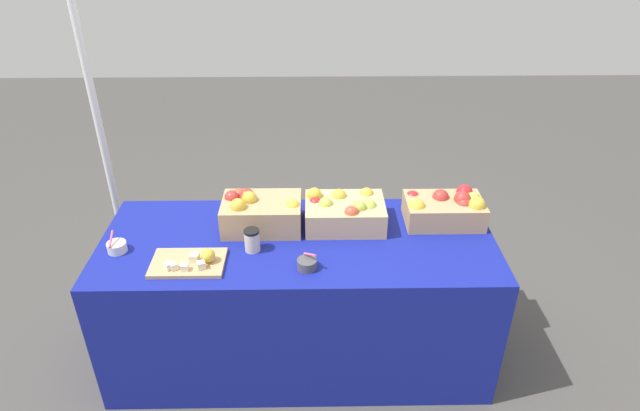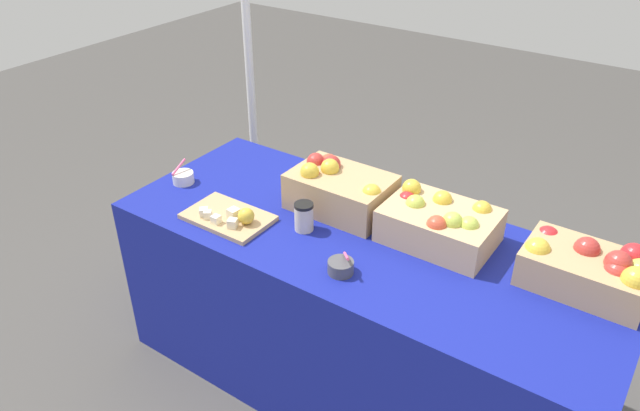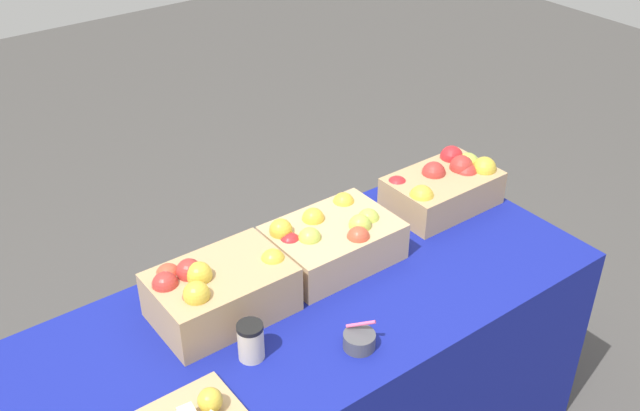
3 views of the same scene
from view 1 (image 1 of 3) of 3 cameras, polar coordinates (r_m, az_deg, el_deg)
ground_plane at (r=3.10m, az=-2.04°, el=-14.95°), size 10.00×10.00×0.00m
table at (r=2.85m, az=-2.17°, el=-9.71°), size 1.90×0.76×0.74m
apple_crate_left at (r=2.79m, az=13.07°, el=-0.25°), size 0.38×0.24×0.17m
apple_crate_middle at (r=2.69m, az=2.58°, el=-0.66°), size 0.39×0.28×0.17m
apple_crate_right at (r=2.68m, az=-6.34°, el=-0.69°), size 0.39×0.26×0.19m
cutting_board_front at (r=2.51m, az=-13.41°, el=-5.79°), size 0.33×0.21×0.08m
sample_bowl_near at (r=2.42m, az=-1.37°, el=-6.14°), size 0.09×0.09×0.09m
sample_bowl_mid at (r=2.69m, az=-20.57°, el=-4.09°), size 0.09×0.09×0.09m
coffee_cup at (r=2.53m, az=-7.15°, el=-3.64°), size 0.07×0.07×0.11m
tent_pole at (r=3.34m, az=-22.04°, el=7.00°), size 0.04×0.04×1.99m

